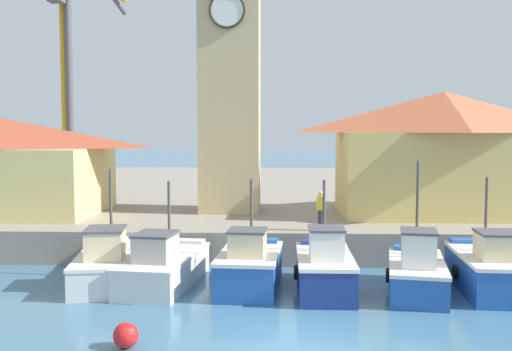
% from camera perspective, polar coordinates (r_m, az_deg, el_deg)
% --- Properties ---
extents(ground_plane, '(300.00, 300.00, 0.00)m').
position_cam_1_polar(ground_plane, '(15.77, 3.97, -15.93)').
color(ground_plane, teal).
extents(quay_wharf, '(120.00, 40.00, 1.36)m').
position_cam_1_polar(quay_wharf, '(43.70, 2.81, -1.85)').
color(quay_wharf, gray).
rests_on(quay_wharf, ground).
extents(fishing_boat_far_left, '(2.83, 5.43, 4.02)m').
position_cam_1_polar(fishing_boat_far_left, '(22.20, -13.82, -8.10)').
color(fishing_boat_far_left, silver).
rests_on(fishing_boat_far_left, ground).
extents(fishing_boat_left_outer, '(2.69, 5.33, 3.62)m').
position_cam_1_polar(fishing_boat_left_outer, '(21.52, -8.81, -8.49)').
color(fishing_boat_left_outer, silver).
rests_on(fishing_boat_left_outer, ground).
extents(fishing_boat_left_inner, '(2.28, 4.23, 3.74)m').
position_cam_1_polar(fishing_boat_left_inner, '(20.74, -0.62, -8.64)').
color(fishing_boat_left_inner, '#2356A8').
rests_on(fishing_boat_left_inner, ground).
extents(fishing_boat_mid_left, '(1.97, 4.43, 3.74)m').
position_cam_1_polar(fishing_boat_mid_left, '(20.55, 6.54, -8.76)').
color(fishing_boat_mid_left, navy).
rests_on(fishing_boat_mid_left, ground).
extents(fishing_boat_center, '(2.56, 4.63, 4.41)m').
position_cam_1_polar(fishing_boat_center, '(20.91, 15.07, -8.81)').
color(fishing_boat_center, '#2356A8').
rests_on(fishing_boat_center, ground).
extents(fishing_boat_mid_right, '(2.31, 4.72, 3.83)m').
position_cam_1_polar(fishing_boat_mid_right, '(21.88, 21.36, -8.27)').
color(fishing_boat_mid_right, '#2356A8').
rests_on(fishing_boat_mid_right, ground).
extents(clock_tower, '(3.42, 3.42, 15.30)m').
position_cam_1_polar(clock_tower, '(30.14, -2.49, 10.38)').
color(clock_tower, tan).
rests_on(clock_tower, quay_wharf).
extents(warehouse_right, '(10.14, 6.21, 5.90)m').
position_cam_1_polar(warehouse_right, '(30.15, 17.38, 2.17)').
color(warehouse_right, tan).
rests_on(warehouse_right, quay_wharf).
extents(port_crane_near, '(4.44, 7.22, 16.82)m').
position_cam_1_polar(port_crane_near, '(45.91, -17.60, 7.13)').
color(port_crane_near, '#976E11').
rests_on(port_crane_near, quay_wharf).
extents(port_crane_far, '(3.57, 8.60, 18.08)m').
position_cam_1_polar(port_crane_far, '(45.60, -17.13, 7.01)').
color(port_crane_far, '#353539').
rests_on(port_crane_far, quay_wharf).
extents(mooring_buoy, '(0.65, 0.65, 0.65)m').
position_cam_1_polar(mooring_buoy, '(15.87, -12.28, -14.64)').
color(mooring_buoy, red).
rests_on(mooring_buoy, ground).
extents(dock_worker_near_tower, '(0.34, 0.22, 1.62)m').
position_cam_1_polar(dock_worker_near_tower, '(24.37, 6.19, -3.30)').
color(dock_worker_near_tower, '#33333D').
rests_on(dock_worker_near_tower, quay_wharf).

